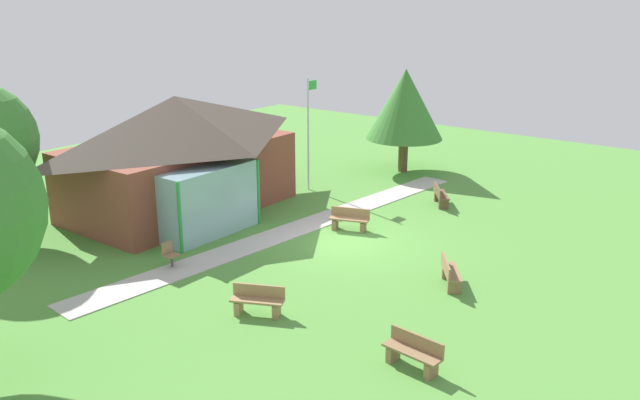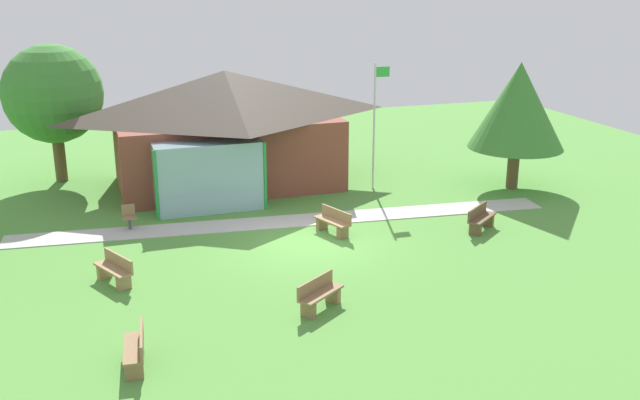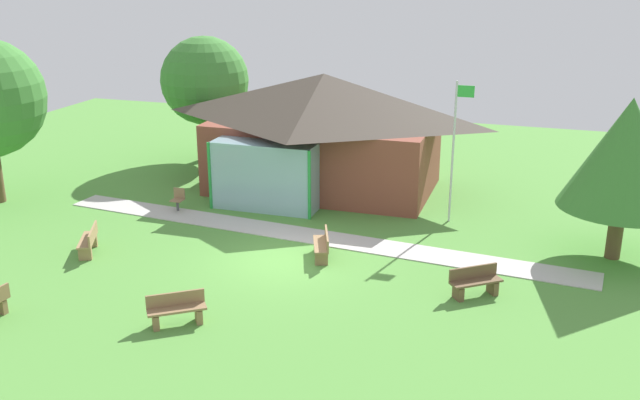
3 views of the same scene
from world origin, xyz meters
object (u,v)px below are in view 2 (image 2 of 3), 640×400
(flagpole, at_px, (375,120))
(patio_chair_west, at_px, (129,218))
(tree_behind_pavilion_left, at_px, (53,94))
(bench_front_center, at_px, (319,295))
(bench_front_left, at_px, (136,350))
(bench_rear_near_path, at_px, (333,222))
(bench_mid_right, at_px, (481,219))
(bench_mid_left, at_px, (115,270))
(pavilion, at_px, (225,127))
(tree_east_hedge, at_px, (518,106))

(flagpole, height_order, patio_chair_west, flagpole)
(tree_behind_pavilion_left, bearing_deg, bench_front_center, -66.54)
(bench_front_left, distance_m, bench_rear_near_path, 9.77)
(flagpole, relative_size, patio_chair_west, 5.89)
(bench_mid_right, height_order, patio_chair_west, patio_chair_west)
(bench_front_center, bearing_deg, bench_mid_left, -69.84)
(pavilion, height_order, bench_rear_near_path, pavilion)
(tree_east_hedge, xyz_separation_m, tree_behind_pavilion_left, (-17.50, 6.87, 0.30))
(pavilion, height_order, bench_mid_left, pavilion)
(bench_rear_near_path, bearing_deg, patio_chair_west, 48.14)
(flagpole, height_order, tree_east_hedge, tree_east_hedge)
(tree_east_hedge, bearing_deg, tree_behind_pavilion_left, 158.57)
(bench_mid_left, height_order, bench_front_center, same)
(pavilion, distance_m, bench_front_left, 14.58)
(bench_front_left, relative_size, bench_rear_near_path, 0.98)
(pavilion, relative_size, bench_front_left, 6.35)
(bench_front_center, bearing_deg, patio_chair_west, -97.41)
(pavilion, relative_size, bench_mid_left, 6.32)
(pavilion, bearing_deg, bench_mid_left, -119.59)
(bench_front_center, relative_size, patio_chair_west, 1.71)
(flagpole, bearing_deg, tree_behind_pavilion_left, 157.18)
(flagpole, xyz_separation_m, bench_rear_near_path, (-3.37, -4.60, -2.41))
(flagpole, distance_m, bench_front_left, 15.61)
(bench_front_left, bearing_deg, bench_front_center, -67.80)
(bench_front_center, xyz_separation_m, tree_behind_pavilion_left, (-6.52, 15.03, 3.28))
(bench_mid_right, bearing_deg, flagpole, -112.98)
(bench_mid_left, relative_size, tree_east_hedge, 0.30)
(bench_front_center, height_order, tree_behind_pavilion_left, tree_behind_pavilion_left)
(bench_rear_near_path, relative_size, tree_east_hedge, 0.31)
(pavilion, height_order, flagpole, flagpole)
(bench_front_center, height_order, bench_rear_near_path, same)
(bench_mid_left, bearing_deg, tree_east_hedge, -99.18)
(flagpole, xyz_separation_m, bench_mid_left, (-10.60, -6.54, -2.41))
(bench_mid_left, relative_size, patio_chair_west, 1.79)
(flagpole, height_order, bench_front_left, flagpole)
(tree_behind_pavilion_left, bearing_deg, patio_chair_west, -72.36)
(flagpole, distance_m, bench_mid_right, 6.53)
(bench_rear_near_path, bearing_deg, tree_behind_pavilion_left, 21.95)
(pavilion, distance_m, bench_front_center, 12.33)
(bench_rear_near_path, bearing_deg, flagpole, -56.30)
(bench_mid_left, xyz_separation_m, tree_east_hedge, (15.97, 4.78, 2.98))
(bench_rear_near_path, bearing_deg, pavilion, -1.97)
(tree_behind_pavilion_left, bearing_deg, bench_front_left, -84.02)
(bench_mid_right, relative_size, bench_rear_near_path, 0.93)
(bench_rear_near_path, xyz_separation_m, tree_east_hedge, (8.74, 2.84, 2.98))
(bench_mid_left, distance_m, bench_front_center, 6.02)
(patio_chair_west, bearing_deg, bench_rear_near_path, 156.38)
(pavilion, distance_m, flagpole, 6.05)
(bench_mid_right, relative_size, tree_behind_pavilion_left, 0.25)
(bench_front_center, bearing_deg, bench_front_left, -18.80)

